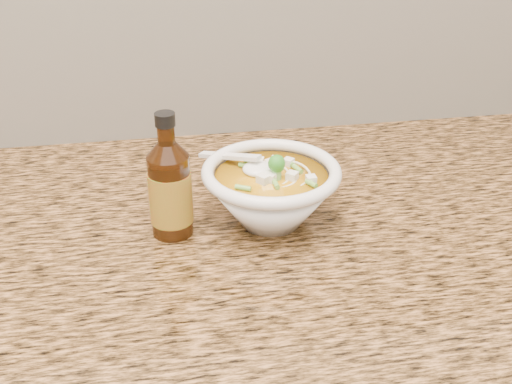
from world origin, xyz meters
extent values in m
cube|color=#9C6739|center=(0.00, 1.68, 0.88)|extent=(4.00, 0.68, 0.04)
cylinder|color=silver|center=(0.27, 1.68, 0.90)|extent=(0.07, 0.07, 0.01)
torus|color=silver|center=(0.27, 1.68, 0.97)|extent=(0.18, 0.18, 0.02)
torus|color=beige|center=(0.28, 1.68, 0.97)|extent=(0.07, 0.07, 0.00)
torus|color=beige|center=(0.27, 1.69, 0.97)|extent=(0.06, 0.06, 0.00)
torus|color=beige|center=(0.27, 1.70, 0.97)|extent=(0.08, 0.08, 0.00)
torus|color=beige|center=(0.26, 1.69, 0.96)|extent=(0.11, 0.11, 0.00)
torus|color=beige|center=(0.29, 1.67, 0.96)|extent=(0.09, 0.09, 0.00)
torus|color=beige|center=(0.27, 1.70, 0.96)|extent=(0.10, 0.10, 0.00)
cube|color=silver|center=(0.27, 1.65, 0.97)|extent=(0.02, 0.02, 0.01)
cube|color=silver|center=(0.29, 1.68, 0.97)|extent=(0.02, 0.02, 0.01)
cube|color=silver|center=(0.26, 1.73, 0.97)|extent=(0.02, 0.02, 0.01)
cube|color=silver|center=(0.22, 1.66, 0.97)|extent=(0.02, 0.02, 0.01)
cube|color=silver|center=(0.27, 1.66, 0.97)|extent=(0.01, 0.01, 0.01)
cube|color=silver|center=(0.31, 1.68, 0.97)|extent=(0.02, 0.02, 0.01)
cube|color=silver|center=(0.32, 1.68, 0.97)|extent=(0.02, 0.02, 0.01)
cube|color=silver|center=(0.27, 1.70, 0.97)|extent=(0.02, 0.02, 0.02)
cube|color=silver|center=(0.25, 1.68, 0.97)|extent=(0.02, 0.02, 0.01)
cube|color=silver|center=(0.27, 1.72, 0.97)|extent=(0.02, 0.02, 0.01)
ellipsoid|color=#196014|center=(0.28, 1.67, 0.99)|extent=(0.03, 0.03, 0.03)
cylinder|color=#70AF43|center=(0.27, 1.72, 0.97)|extent=(0.02, 0.01, 0.01)
cylinder|color=#70AF43|center=(0.30, 1.68, 0.97)|extent=(0.02, 0.02, 0.01)
cylinder|color=#70AF43|center=(0.23, 1.70, 0.97)|extent=(0.01, 0.02, 0.01)
cylinder|color=#70AF43|center=(0.24, 1.65, 0.97)|extent=(0.02, 0.02, 0.01)
cylinder|color=#70AF43|center=(0.26, 1.71, 0.97)|extent=(0.02, 0.02, 0.01)
cylinder|color=#70AF43|center=(0.31, 1.69, 0.97)|extent=(0.02, 0.02, 0.01)
cylinder|color=#70AF43|center=(0.24, 1.66, 0.97)|extent=(0.02, 0.01, 0.01)
ellipsoid|color=silver|center=(0.26, 1.70, 0.97)|extent=(0.04, 0.04, 0.01)
cube|color=silver|center=(0.22, 1.73, 0.98)|extent=(0.08, 0.08, 0.03)
cylinder|color=#3D1D08|center=(0.14, 1.68, 0.95)|extent=(0.06, 0.06, 0.11)
cylinder|color=#3D1D08|center=(0.14, 1.68, 1.04)|extent=(0.02, 0.02, 0.02)
cylinder|color=black|center=(0.14, 1.68, 1.06)|extent=(0.03, 0.03, 0.02)
cylinder|color=red|center=(0.14, 1.68, 0.95)|extent=(0.06, 0.06, 0.07)
camera|label=1|loc=(0.13, 0.97, 1.35)|focal=45.00mm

